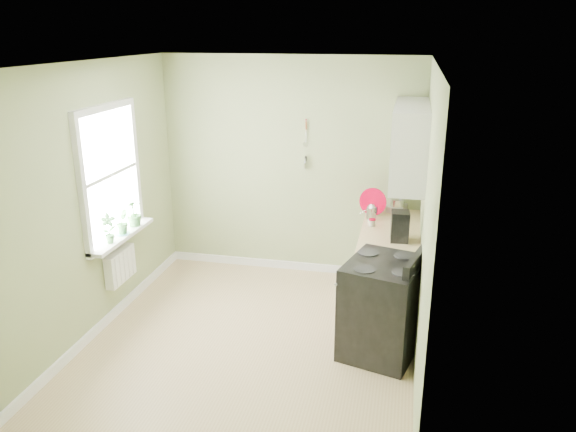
% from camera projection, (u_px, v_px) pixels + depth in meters
% --- Properties ---
extents(floor, '(3.20, 3.60, 0.02)m').
position_uv_depth(floor, '(252.00, 339.00, 5.68)').
color(floor, tan).
rests_on(floor, ground).
extents(ceiling, '(3.20, 3.60, 0.02)m').
position_uv_depth(ceiling, '(246.00, 62.00, 4.82)').
color(ceiling, white).
rests_on(ceiling, wall_back).
extents(wall_back, '(3.20, 0.02, 2.70)m').
position_uv_depth(wall_back, '(290.00, 168.00, 6.92)').
color(wall_back, '#97A36F').
rests_on(wall_back, floor).
extents(wall_left, '(0.02, 3.60, 2.70)m').
position_uv_depth(wall_left, '(94.00, 201.00, 5.57)').
color(wall_left, '#97A36F').
rests_on(wall_left, floor).
extents(wall_right, '(0.02, 3.60, 2.70)m').
position_uv_depth(wall_right, '(426.00, 224.00, 4.92)').
color(wall_right, '#97A36F').
rests_on(wall_right, floor).
extents(base_cabinets, '(0.60, 1.60, 0.87)m').
position_uv_depth(base_cabinets, '(389.00, 271.00, 6.20)').
color(base_cabinets, white).
rests_on(base_cabinets, floor).
extents(countertop, '(0.64, 1.60, 0.04)m').
position_uv_depth(countertop, '(391.00, 232.00, 6.06)').
color(countertop, '#D2B780').
rests_on(countertop, base_cabinets).
extents(upper_cabinets, '(0.35, 1.40, 0.80)m').
position_uv_depth(upper_cabinets, '(410.00, 143.00, 5.82)').
color(upper_cabinets, white).
rests_on(upper_cabinets, wall_right).
extents(window, '(0.06, 1.14, 1.44)m').
position_uv_depth(window, '(110.00, 175.00, 5.78)').
color(window, white).
rests_on(window, wall_left).
extents(window_sill, '(0.18, 1.14, 0.04)m').
position_uv_depth(window_sill, '(122.00, 236.00, 5.98)').
color(window_sill, white).
rests_on(window_sill, wall_left).
extents(radiator, '(0.12, 0.50, 0.35)m').
position_uv_depth(radiator, '(120.00, 266.00, 6.05)').
color(radiator, white).
rests_on(radiator, wall_left).
extents(wall_utensils, '(0.02, 0.14, 0.58)m').
position_uv_depth(wall_utensils, '(306.00, 152.00, 6.79)').
color(wall_utensils, '#D2B780').
rests_on(wall_utensils, wall_back).
extents(stove, '(0.85, 0.91, 1.06)m').
position_uv_depth(stove, '(383.00, 307.00, 5.31)').
color(stove, black).
rests_on(stove, floor).
extents(stand_mixer, '(0.26, 0.35, 0.38)m').
position_uv_depth(stand_mixer, '(398.00, 197.00, 6.68)').
color(stand_mixer, '#B2B2B7').
rests_on(stand_mixer, countertop).
extents(kettle, '(0.19, 0.11, 0.19)m').
position_uv_depth(kettle, '(371.00, 212.00, 6.36)').
color(kettle, silver).
rests_on(kettle, countertop).
extents(coffee_maker, '(0.19, 0.21, 0.31)m').
position_uv_depth(coffee_maker, '(400.00, 227.00, 5.72)').
color(coffee_maker, black).
rests_on(coffee_maker, countertop).
extents(red_tray, '(0.33, 0.14, 0.32)m').
position_uv_depth(red_tray, '(373.00, 202.00, 6.51)').
color(red_tray, '#9D001C').
rests_on(red_tray, countertop).
extents(jar, '(0.08, 0.08, 0.08)m').
position_uv_depth(jar, '(372.00, 222.00, 6.17)').
color(jar, '#B4A991').
rests_on(jar, countertop).
extents(plant_a, '(0.20, 0.19, 0.31)m').
position_uv_depth(plant_a, '(108.00, 229.00, 5.67)').
color(plant_a, '#3B7036').
rests_on(plant_a, window_sill).
extents(plant_b, '(0.17, 0.18, 0.27)m').
position_uv_depth(plant_b, '(122.00, 222.00, 5.94)').
color(plant_b, '#3B7036').
rests_on(plant_b, window_sill).
extents(plant_c, '(0.23, 0.23, 0.30)m').
position_uv_depth(plant_c, '(134.00, 213.00, 6.18)').
color(plant_c, '#3B7036').
rests_on(plant_c, window_sill).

